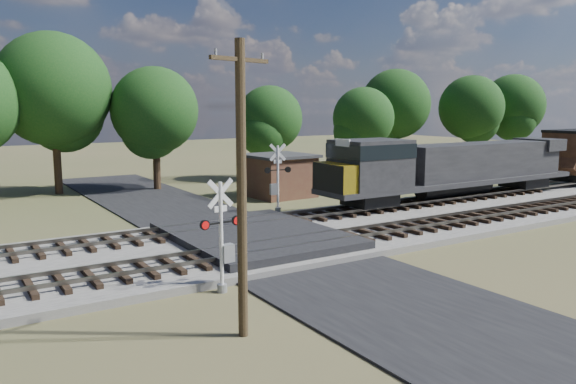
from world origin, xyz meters
TOP-DOWN VIEW (x-y plane):
  - ground at (0.00, 0.00)m, footprint 160.00×160.00m
  - ballast_bed at (10.00, 0.50)m, footprint 140.00×10.00m
  - road at (0.00, 0.00)m, footprint 7.00×60.00m
  - crossing_panel at (0.00, 0.50)m, footprint 7.00×9.00m
  - track_near at (3.12, -2.00)m, footprint 140.00×2.60m
  - track_far at (3.12, 3.00)m, footprint 140.00×2.60m
  - crossing_signal_near at (-4.19, -4.91)m, footprint 1.61×0.36m
  - crossing_signal_far at (5.02, 6.80)m, footprint 1.68×0.45m
  - utility_pole at (-5.39, -8.62)m, footprint 1.96×0.60m
  - equipment_shed at (8.35, 11.96)m, footprint 4.68×4.68m
  - treeline at (7.60, 19.85)m, footprint 81.20×10.96m

SIDE VIEW (x-z plane):
  - ground at x=0.00m, z-range 0.00..0.00m
  - road at x=0.00m, z-range 0.00..0.08m
  - ballast_bed at x=10.00m, z-range 0.00..0.30m
  - crossing_panel at x=0.00m, z-range 0.01..0.62m
  - track_near at x=3.12m, z-range 0.25..0.58m
  - track_far at x=3.12m, z-range 0.25..0.58m
  - equipment_shed at x=8.35m, z-range 0.02..3.05m
  - crossing_signal_near at x=-4.19m, z-range -0.33..3.65m
  - crossing_signal_far at x=5.02m, z-range -0.35..3.84m
  - utility_pole at x=-5.39m, z-range 0.24..8.39m
  - treeline at x=7.60m, z-range 0.58..12.26m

